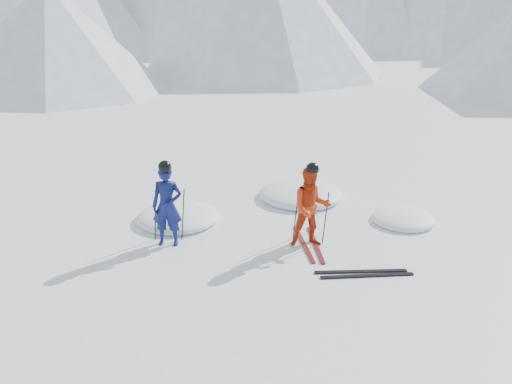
{
  "coord_description": "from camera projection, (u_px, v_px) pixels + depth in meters",
  "views": [
    {
      "loc": [
        -0.75,
        -9.48,
        4.75
      ],
      "look_at": [
        -1.74,
        0.5,
        1.1
      ],
      "focal_mm": 38.0,
      "sensor_mm": 36.0,
      "label": 1
    }
  ],
  "objects": [
    {
      "name": "pole_blue_left",
      "position": [
        155.0,
        215.0,
        10.97
      ],
      "size": [
        0.11,
        0.08,
        1.1
      ],
      "primitive_type": "cylinder",
      "rotation": [
        0.05,
        0.08,
        0.0
      ],
      "color": "black",
      "rests_on": "ground"
    },
    {
      "name": "snow_lumps",
      "position": [
        294.0,
        215.0,
        12.42
      ],
      "size": [
        8.5,
        6.29,
        0.45
      ],
      "color": "white",
      "rests_on": "ground"
    },
    {
      "name": "ski_worn_left",
      "position": [
        304.0,
        244.0,
        10.96
      ],
      "size": [
        0.49,
        1.67,
        0.03
      ],
      "primitive_type": "cube",
      "rotation": [
        0.0,
        0.0,
        0.24
      ],
      "color": "black",
      "rests_on": "ground"
    },
    {
      "name": "ground",
      "position": [
        343.0,
        257.0,
        10.42
      ],
      "size": [
        160.0,
        160.0,
        0.0
      ],
      "primitive_type": "plane",
      "color": "white",
      "rests_on": "ground"
    },
    {
      "name": "ski_worn_right",
      "position": [
        316.0,
        244.0,
        10.93
      ],
      "size": [
        0.37,
        1.69,
        0.03
      ],
      "primitive_type": "cube",
      "rotation": [
        0.0,
        0.0,
        0.17
      ],
      "color": "black",
      "rests_on": "ground"
    },
    {
      "name": "skier_red",
      "position": [
        311.0,
        207.0,
        10.67
      ],
      "size": [
        0.9,
        0.76,
        1.63
      ],
      "primitive_type": "imported",
      "rotation": [
        0.0,
        0.0,
        0.2
      ],
      "color": "#BD300F",
      "rests_on": "ground"
    },
    {
      "name": "skier_blue",
      "position": [
        167.0,
        206.0,
        10.71
      ],
      "size": [
        0.61,
        0.41,
        1.66
      ],
      "primitive_type": "imported",
      "rotation": [
        0.0,
        0.0,
        0.02
      ],
      "color": "#0D1550",
      "rests_on": "ground"
    },
    {
      "name": "pole_red_right",
      "position": [
        326.0,
        218.0,
        10.88
      ],
      "size": [
        0.11,
        0.08,
        1.09
      ],
      "primitive_type": "cylinder",
      "rotation": [
        -0.05,
        0.08,
        0.0
      ],
      "color": "black",
      "rests_on": "ground"
    },
    {
      "name": "pole_red_left",
      "position": [
        296.0,
        215.0,
        11.03
      ],
      "size": [
        0.11,
        0.09,
        1.09
      ],
      "primitive_type": "cylinder",
      "rotation": [
        0.06,
        0.08,
        0.0
      ],
      "color": "black",
      "rests_on": "ground"
    },
    {
      "name": "ski_loose_a",
      "position": [
        361.0,
        271.0,
        9.87
      ],
      "size": [
        1.69,
        0.34,
        0.03
      ],
      "primitive_type": "cube",
      "rotation": [
        0.0,
        0.0,
        1.72
      ],
      "color": "black",
      "rests_on": "ground"
    },
    {
      "name": "pole_blue_right",
      "position": [
        183.0,
        215.0,
        11.01
      ],
      "size": [
        0.11,
        0.07,
        1.1
      ],
      "primitive_type": "cylinder",
      "rotation": [
        -0.04,
        0.08,
        0.0
      ],
      "color": "black",
      "rests_on": "ground"
    },
    {
      "name": "ski_loose_b",
      "position": [
        367.0,
        276.0,
        9.72
      ],
      "size": [
        1.69,
        0.4,
        0.03
      ],
      "primitive_type": "cube",
      "rotation": [
        0.0,
        0.0,
        1.76
      ],
      "color": "black",
      "rests_on": "ground"
    }
  ]
}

